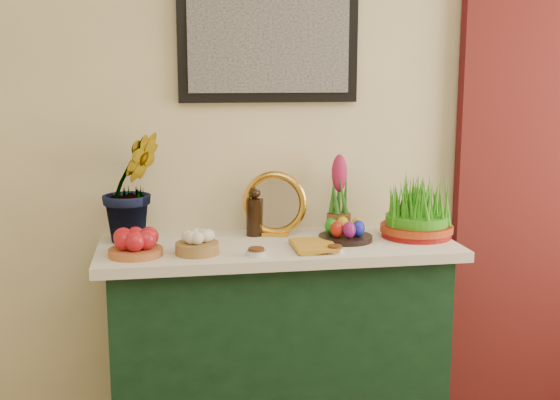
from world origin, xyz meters
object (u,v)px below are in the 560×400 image
object	(u,v)px
book	(293,246)
wheatgrass_sabzeh	(417,211)
hyacinth_green	(132,169)
mirror	(275,204)
sideboard	(278,353)

from	to	relation	value
book	wheatgrass_sabzeh	xyz separation A→B (m)	(0.54, 0.12, 0.09)
hyacinth_green	mirror	size ratio (longest dim) A/B	2.12
mirror	wheatgrass_sabzeh	size ratio (longest dim) A/B	0.92
sideboard	hyacinth_green	bearing A→B (deg)	167.96
sideboard	book	bearing A→B (deg)	-72.19
sideboard	mirror	distance (m)	0.61
sideboard	mirror	xyz separation A→B (m)	(0.01, 0.13, 0.59)
sideboard	hyacinth_green	xyz separation A→B (m)	(-0.56, 0.12, 0.75)
hyacinth_green	book	bearing A→B (deg)	-47.02
hyacinth_green	wheatgrass_sabzeh	distance (m)	1.16
book	sideboard	bearing A→B (deg)	108.17
hyacinth_green	mirror	bearing A→B (deg)	-24.19
sideboard	wheatgrass_sabzeh	distance (m)	0.81
hyacinth_green	mirror	distance (m)	0.59
sideboard	book	xyz separation A→B (m)	(0.04, -0.12, 0.48)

